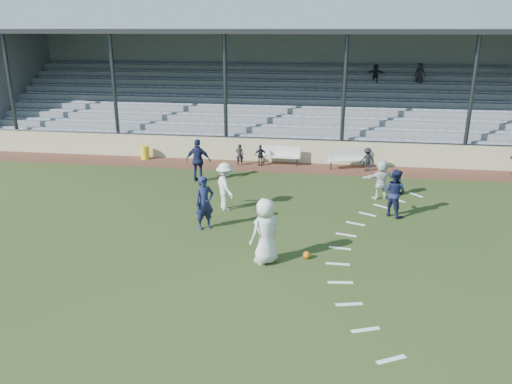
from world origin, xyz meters
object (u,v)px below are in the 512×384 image
Objects in this scene: player_white_lead at (265,231)px; bench_left at (281,154)px; trash_bin at (145,152)px; player_navy_lead at (204,203)px; bench_right at (348,157)px; football at (307,255)px.

bench_left is at bearing -130.39° from player_white_lead.
bench_left is 7.24m from trash_bin.
player_navy_lead is (-1.70, -8.85, 0.36)m from bench_left.
player_white_lead reaches higher than bench_left.
football is at bearing -116.54° from bench_right.
player_navy_lead is at bearing -100.97° from bench_left.
bench_left is 10.91m from football.
player_white_lead is (-2.63, -10.97, 0.41)m from bench_right.
bench_right is 10.61m from trash_bin.
football is at bearing -64.85° from player_navy_lead.
player_navy_lead reaches higher than bench_left.
football is at bearing -79.80° from bench_left.
trash_bin is 10.47m from player_navy_lead.
player_navy_lead reaches higher than bench_right.
bench_right is at bearing 82.32° from football.
player_white_lead is at bearing -81.09° from player_navy_lead.
bench_left is 8.76× the size of football.
bench_left is 2.79× the size of trash_bin.
player_navy_lead is (-5.07, -8.67, 0.36)m from bench_right.
player_white_lead is (0.73, -11.15, 0.41)m from bench_left.
trash_bin is at bearing 130.54° from football.
bench_left is 1.00× the size of player_white_lead.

